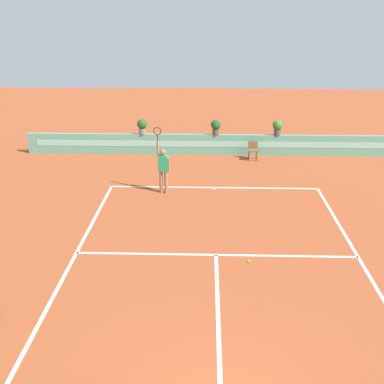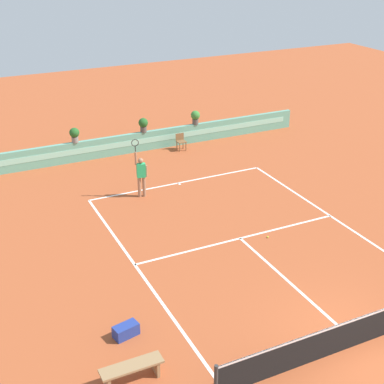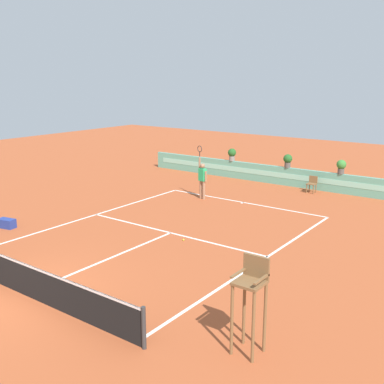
% 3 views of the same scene
% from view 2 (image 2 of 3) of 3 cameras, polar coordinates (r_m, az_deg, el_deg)
% --- Properties ---
extents(ground_plane, '(60.00, 60.00, 0.00)m').
position_cam_2_polar(ground_plane, '(20.17, 5.55, -5.27)').
color(ground_plane, '#A84C28').
extents(court_lines, '(8.32, 11.94, 0.01)m').
position_cam_2_polar(court_lines, '(20.70, 4.53, -4.36)').
color(court_lines, white).
rests_on(court_lines, ground).
extents(net, '(8.92, 0.10, 1.00)m').
position_cam_2_polar(net, '(15.99, 16.97, -13.33)').
color(net, '#333333').
rests_on(net, ground).
extents(back_wall_barrier, '(18.00, 0.21, 1.00)m').
position_cam_2_polar(back_wall_barrier, '(28.49, -5.18, 5.19)').
color(back_wall_barrier, '#60A88E').
rests_on(back_wall_barrier, ground).
extents(ball_kid_chair, '(0.44, 0.44, 0.85)m').
position_cam_2_polar(ball_kid_chair, '(28.52, -1.16, 5.27)').
color(ball_kid_chair, brown).
rests_on(ball_kid_chair, ground).
extents(bench_courtside, '(1.60, 0.44, 0.51)m').
position_cam_2_polar(bench_courtside, '(14.47, -6.22, -17.65)').
color(bench_courtside, '#99754C').
rests_on(bench_courtside, ground).
extents(gear_bag, '(0.76, 0.50, 0.36)m').
position_cam_2_polar(gear_bag, '(15.92, -6.80, -13.95)').
color(gear_bag, navy).
rests_on(gear_bag, ground).
extents(tennis_player, '(0.61, 0.28, 2.58)m').
position_cam_2_polar(tennis_player, '(23.22, -5.26, 1.89)').
color(tennis_player, '#9E7051').
rests_on(tennis_player, ground).
extents(tennis_ball_near_baseline, '(0.07, 0.07, 0.07)m').
position_cam_2_polar(tennis_ball_near_baseline, '(20.60, 7.79, -4.61)').
color(tennis_ball_near_baseline, '#CCE033').
rests_on(tennis_ball_near_baseline, ground).
extents(potted_plant_centre, '(0.48, 0.48, 0.72)m').
position_cam_2_polar(potted_plant_centre, '(28.23, -5.03, 6.97)').
color(potted_plant_centre, '#514C47').
rests_on(potted_plant_centre, back_wall_barrier).
extents(potted_plant_right, '(0.48, 0.48, 0.72)m').
position_cam_2_polar(potted_plant_right, '(29.33, 0.35, 7.77)').
color(potted_plant_right, '#514C47').
rests_on(potted_plant_right, back_wall_barrier).
extents(potted_plant_left, '(0.48, 0.48, 0.72)m').
position_cam_2_polar(potted_plant_left, '(27.27, -11.98, 5.84)').
color(potted_plant_left, gray).
rests_on(potted_plant_left, back_wall_barrier).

